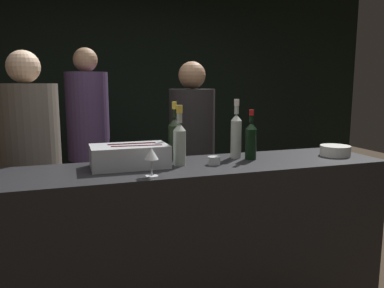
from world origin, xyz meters
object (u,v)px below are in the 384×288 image
at_px(wine_glass, 151,155).
at_px(person_blond_tee, 89,140).
at_px(bowl_white, 335,150).
at_px(ice_bin_with_bottles, 130,155).
at_px(red_wine_bottle_burgundy, 251,139).
at_px(white_wine_bottle, 236,133).
at_px(champagne_bottle, 174,137).
at_px(candle_votive, 214,160).
at_px(rose_wine_bottle, 180,141).
at_px(person_grey_polo, 30,170).
at_px(person_in_hoodie, 192,158).

xyz_separation_m(wine_glass, person_blond_tee, (-0.22, 1.62, -0.14)).
xyz_separation_m(bowl_white, wine_glass, (-1.28, -0.17, 0.08)).
bearing_deg(ice_bin_with_bottles, red_wine_bottle_burgundy, -1.66).
relative_size(ice_bin_with_bottles, red_wine_bottle_burgundy, 1.38).
height_order(white_wine_bottle, champagne_bottle, white_wine_bottle).
xyz_separation_m(bowl_white, candle_votive, (-0.87, -0.01, -0.01)).
bearing_deg(wine_glass, ice_bin_with_bottles, 104.53).
height_order(ice_bin_with_bottles, rose_wine_bottle, rose_wine_bottle).
height_order(white_wine_bottle, person_grey_polo, person_grey_polo).
xyz_separation_m(red_wine_bottle_burgundy, person_in_hoodie, (-0.16, 0.69, -0.24)).
relative_size(red_wine_bottle_burgundy, person_blond_tee, 0.17).
height_order(wine_glass, rose_wine_bottle, rose_wine_bottle).
bearing_deg(bowl_white, person_blond_tee, 136.11).
bearing_deg(person_in_hoodie, candle_votive, -128.07).
bearing_deg(white_wine_bottle, rose_wine_bottle, -166.29).
bearing_deg(bowl_white, rose_wine_bottle, 177.71).
xyz_separation_m(white_wine_bottle, person_in_hoodie, (-0.09, 0.61, -0.27)).
bearing_deg(candle_votive, red_wine_bottle_burgundy, 14.39).
xyz_separation_m(rose_wine_bottle, champagne_bottle, (0.02, 0.17, -0.00)).
bearing_deg(wine_glass, red_wine_bottle_burgundy, 19.06).
relative_size(candle_votive, red_wine_bottle_burgundy, 0.24).
distance_m(wine_glass, person_blond_tee, 1.64).
height_order(ice_bin_with_bottles, person_grey_polo, person_grey_polo).
bearing_deg(red_wine_bottle_burgundy, person_blond_tee, 123.37).
distance_m(bowl_white, wine_glass, 1.29).
height_order(white_wine_bottle, person_blond_tee, person_blond_tee).
xyz_separation_m(champagne_bottle, person_in_hoodie, (0.30, 0.54, -0.25)).
xyz_separation_m(wine_glass, champagne_bottle, (0.23, 0.39, 0.03)).
distance_m(candle_votive, red_wine_bottle_burgundy, 0.30).
bearing_deg(person_blond_tee, person_grey_polo, 178.73).
xyz_separation_m(wine_glass, rose_wine_bottle, (0.21, 0.22, 0.03)).
height_order(red_wine_bottle_burgundy, champagne_bottle, champagne_bottle).
xyz_separation_m(person_blond_tee, person_grey_polo, (-0.42, -0.81, -0.07)).
relative_size(ice_bin_with_bottles, person_blond_tee, 0.23).
height_order(bowl_white, champagne_bottle, champagne_bottle).
height_order(person_blond_tee, person_grey_polo, person_blond_tee).
bearing_deg(person_in_hoodie, red_wine_bottle_burgundy, -106.49).
relative_size(ice_bin_with_bottles, rose_wine_bottle, 1.23).
distance_m(bowl_white, person_blond_tee, 2.08).
bearing_deg(champagne_bottle, red_wine_bottle_burgundy, -18.20).
bearing_deg(ice_bin_with_bottles, rose_wine_bottle, -8.53).
relative_size(red_wine_bottle_burgundy, person_grey_polo, 0.18).
xyz_separation_m(candle_votive, person_grey_polo, (-1.06, 0.64, -0.12)).
distance_m(wine_glass, candle_votive, 0.45).
distance_m(bowl_white, champagne_bottle, 1.07).
relative_size(bowl_white, rose_wine_bottle, 0.56).
relative_size(bowl_white, champagne_bottle, 0.54).
bearing_deg(candle_votive, person_in_hoodie, 81.26).
bearing_deg(champagne_bottle, rose_wine_bottle, -95.85).
distance_m(rose_wine_bottle, white_wine_bottle, 0.42).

